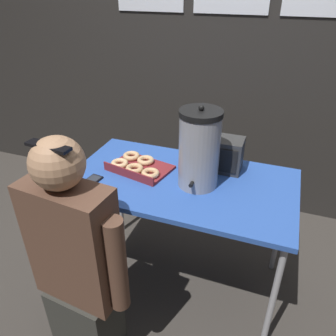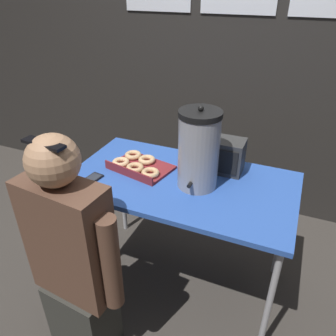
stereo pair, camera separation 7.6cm
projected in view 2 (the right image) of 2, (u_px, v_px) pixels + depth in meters
The scene contains 8 objects.
ground_plane at pixel (179, 277), 2.20m from camera, with size 12.00×12.00×0.00m, color #3D3833.
back_wall at pixel (237, 29), 2.34m from camera, with size 6.00×0.11×2.84m.
folding_table at pixel (181, 189), 1.84m from camera, with size 1.24×0.69×0.77m.
donut_box at pixel (139, 165), 1.91m from camera, with size 0.39×0.31×0.05m.
coffee_urn at pixel (199, 150), 1.66m from camera, with size 0.22×0.25×0.45m.
cell_phone at pixel (90, 180), 1.80m from camera, with size 0.09×0.16×0.01m.
space_heater at pixel (227, 156), 1.85m from camera, with size 0.18×0.16×0.19m.
person_seated at pixel (73, 261), 1.52m from camera, with size 0.54×0.25×1.24m.
Camera 2 is at (0.53, -1.44, 1.74)m, focal length 35.00 mm.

